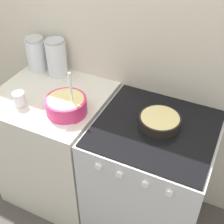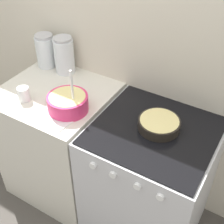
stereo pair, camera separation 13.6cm
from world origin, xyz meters
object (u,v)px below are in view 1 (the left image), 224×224
at_px(stove, 150,179).
at_px(tin_can, 19,99).
at_px(mixing_bowl, 66,105).
at_px(storage_jar_middle, 57,60).
at_px(baking_pan, 160,121).
at_px(storage_jar_left, 37,56).

height_order(stove, tin_can, tin_can).
height_order(mixing_bowl, storage_jar_middle, mixing_bowl).
bearing_deg(baking_pan, storage_jar_middle, 165.20).
distance_m(stove, storage_jar_left, 1.18).
bearing_deg(mixing_bowl, stove, 10.92).
height_order(baking_pan, storage_jar_left, storage_jar_left).
height_order(stove, storage_jar_left, storage_jar_left).
bearing_deg(stove, mixing_bowl, -169.08).
distance_m(baking_pan, tin_can, 0.87).
bearing_deg(tin_can, stove, 11.34).
bearing_deg(stove, storage_jar_left, 166.05).
bearing_deg(mixing_bowl, baking_pan, 13.33).
bearing_deg(tin_can, mixing_bowl, 12.06).
distance_m(baking_pan, storage_jar_left, 1.04).
relative_size(storage_jar_middle, tin_can, 2.86).
bearing_deg(mixing_bowl, storage_jar_middle, 129.63).
distance_m(baking_pan, storage_jar_middle, 0.87).
bearing_deg(mixing_bowl, storage_jar_left, 142.79).
height_order(stove, storage_jar_middle, storage_jar_middle).
distance_m(mixing_bowl, baking_pan, 0.56).
relative_size(mixing_bowl, baking_pan, 1.22).
xyz_separation_m(baking_pan, tin_can, (-0.85, -0.19, 0.01)).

